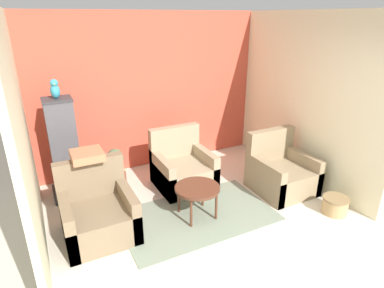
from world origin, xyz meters
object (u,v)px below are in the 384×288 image
at_px(armchair_left, 98,214).
at_px(birdcage, 65,151).
at_px(armchair_right, 281,173).
at_px(coffee_table, 197,190).
at_px(armchair_middle, 182,169).
at_px(wicker_basket, 335,205).
at_px(potted_plant, 116,169).
at_px(parrot, 55,89).

bearing_deg(armchair_left, birdcage, 99.49).
xyz_separation_m(armchair_left, armchair_right, (2.81, -0.16, 0.00)).
distance_m(coffee_table, armchair_right, 1.53).
bearing_deg(armchair_middle, wicker_basket, -47.12).
xyz_separation_m(armchair_left, potted_plant, (0.51, 1.09, 0.04)).
relative_size(birdcage, potted_plant, 2.30).
height_order(armchair_right, parrot, parrot).
bearing_deg(coffee_table, birdcage, 136.48).
relative_size(birdcage, parrot, 5.54).
bearing_deg(parrot, armchair_left, -80.53).
xyz_separation_m(armchair_left, armchair_middle, (1.49, 0.67, 0.00)).
height_order(birdcage, parrot, parrot).
height_order(coffee_table, potted_plant, potted_plant).
height_order(armchair_left, armchair_right, same).
bearing_deg(armchair_right, potted_plant, 151.63).
bearing_deg(armchair_right, parrot, 155.91).
distance_m(parrot, potted_plant, 1.51).
height_order(armchair_right, birdcage, birdcage).
distance_m(birdcage, parrot, 0.93).
relative_size(coffee_table, parrot, 2.21).
bearing_deg(parrot, potted_plant, -8.17).
distance_m(armchair_right, parrot, 3.57).
bearing_deg(wicker_basket, armchair_right, 105.83).
relative_size(armchair_middle, wicker_basket, 2.58).
xyz_separation_m(coffee_table, potted_plant, (-0.78, 1.31, -0.09)).
xyz_separation_m(armchair_middle, birdcage, (-1.68, 0.52, 0.44)).
height_order(coffee_table, birdcage, birdcage).
distance_m(birdcage, wicker_basket, 3.98).
relative_size(armchair_middle, birdcage, 0.60).
xyz_separation_m(parrot, potted_plant, (0.71, -0.10, -1.33)).
bearing_deg(wicker_basket, potted_plant, 140.38).
bearing_deg(birdcage, coffee_table, -43.52).
bearing_deg(armchair_left, coffee_table, -9.91).
height_order(coffee_table, armchair_middle, armchair_middle).
xyz_separation_m(coffee_table, wicker_basket, (1.77, -0.80, -0.28)).
relative_size(armchair_left, parrot, 3.34).
distance_m(armchair_right, potted_plant, 2.62).
relative_size(armchair_right, potted_plant, 1.39).
height_order(armchair_left, birdcage, birdcage).
relative_size(coffee_table, wicker_basket, 1.71).
bearing_deg(armchair_right, wicker_basket, -74.17).
bearing_deg(wicker_basket, birdcage, 145.83).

